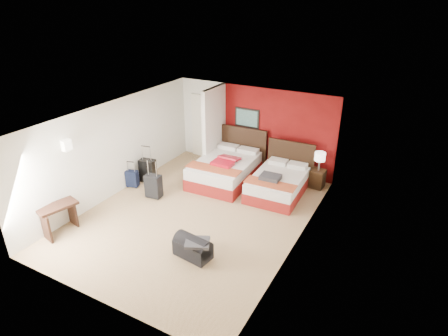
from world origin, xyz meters
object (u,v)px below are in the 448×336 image
Objects in this scene: red_suitcase_open at (226,161)px; desk at (60,219)px; nightstand at (317,179)px; suitcase_charcoal at (154,187)px; table_lamp at (319,161)px; bed_left at (225,171)px; duffel_bag at (193,248)px; suitcase_navy at (132,179)px; bed_right at (277,185)px; suitcase_black at (148,171)px.

desk is (-2.13, -3.92, -0.34)m from red_suitcase_open.
suitcase_charcoal is at bearing -139.90° from nightstand.
table_lamp is (0.00, 0.00, 0.52)m from nightstand.
bed_left is 3.49m from duffel_bag.
red_suitcase_open reaches higher than desk.
table_lamp is at bearing 12.01° from suitcase_navy.
nightstand is 0.68× the size of duffel_bag.
desk reaches higher than duffel_bag.
red_suitcase_open is (-1.52, -0.08, 0.41)m from bed_right.
nightstand is 0.52m from table_lamp.
duffel_bag is at bearing -74.84° from bed_left.
desk is at bearing -105.13° from suitcase_navy.
desk is at bearing -132.29° from table_lamp.
desk is at bearing -159.59° from duffel_bag.
suitcase_black is 0.96m from suitcase_charcoal.
bed_left is 2.65× the size of red_suitcase_open.
bed_left reaches higher than suitcase_navy.
suitcase_black is 0.78× the size of desk.
bed_left is 2.64m from table_lamp.
bed_left is at bearing 177.37° from bed_right.
red_suitcase_open is 1.54× the size of table_lamp.
table_lamp is at bearing 46.00° from bed_right.
nightstand is 6.64m from desk.
suitcase_black is (-1.99, -0.99, -0.36)m from red_suitcase_open.
red_suitcase_open is at bearing 114.31° from duffel_bag.
suitcase_charcoal is at bearing -51.43° from suitcase_black.
suitcase_charcoal is at bearing -126.60° from bed_left.
suitcase_black reaches higher than suitcase_charcoal.
suitcase_charcoal is at bearing -143.96° from table_lamp.
bed_left is 2.53× the size of desk.
suitcase_black is (-3.51, -1.07, 0.05)m from bed_right.
duffel_bag is (0.96, -3.23, -0.49)m from red_suitcase_open.
red_suitcase_open is at bearing -178.91° from bed_right.
desk is at bearing -115.72° from suitcase_charcoal.
bed_right is 3.51× the size of table_lamp.
bed_right is 2.28× the size of red_suitcase_open.
desk is at bearing -101.70° from suitcase_black.
nightstand is 4.77m from suitcase_black.
suitcase_charcoal is at bearing -150.29° from bed_right.
red_suitcase_open is 2.55m from table_lamp.
bed_left is 4.10× the size of nightstand.
suitcase_black reaches higher than bed_right.
bed_left is 2.60m from nightstand.
table_lamp is 0.62× the size of desk.
bed_left is 4.50m from desk.
nightstand is 5.14m from suitcase_navy.
duffel_bag is at bearing -40.58° from suitcase_charcoal.
table_lamp is at bearing 61.87° from desk.
bed_right reaches higher than suitcase_navy.
nightstand is 4.48m from suitcase_charcoal.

